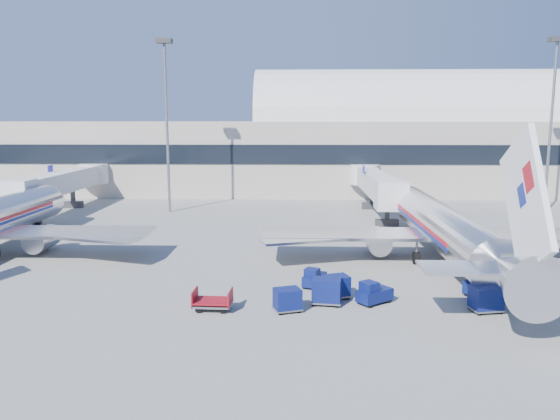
{
  "coord_description": "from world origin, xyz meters",
  "views": [
    {
      "loc": [
        -3.0,
        -42.29,
        12.2
      ],
      "look_at": [
        -4.38,
        6.0,
        4.24
      ],
      "focal_mm": 35.0,
      "sensor_mm": 36.0,
      "label": 1
    }
  ],
  "objects_px": {
    "airliner_main": "(445,229)",
    "jetbridge_near": "(374,183)",
    "mast_west": "(166,100)",
    "cart_open_red": "(213,303)",
    "tug_lead": "(373,293)",
    "barrier_near": "(549,264)",
    "cart_train_a": "(336,286)",
    "cart_solo_near": "(486,298)",
    "jetbridge_mid": "(65,182)",
    "mast_east": "(553,100)",
    "cart_train_b": "(327,291)",
    "tug_left": "(314,278)",
    "cart_train_c": "(287,299)",
    "cart_solo_far": "(544,290)",
    "tug_right": "(482,286)"
  },
  "relations": [
    {
      "from": "airliner_main",
      "to": "mast_west",
      "type": "height_order",
      "value": "mast_west"
    },
    {
      "from": "jetbridge_near",
      "to": "mast_east",
      "type": "relative_size",
      "value": 1.22
    },
    {
      "from": "cart_solo_near",
      "to": "jetbridge_mid",
      "type": "bearing_deg",
      "value": 126.68
    },
    {
      "from": "tug_right",
      "to": "cart_solo_near",
      "type": "height_order",
      "value": "cart_solo_near"
    },
    {
      "from": "jetbridge_near",
      "to": "cart_train_a",
      "type": "height_order",
      "value": "jetbridge_near"
    },
    {
      "from": "tug_left",
      "to": "cart_train_c",
      "type": "height_order",
      "value": "cart_train_c"
    },
    {
      "from": "mast_east",
      "to": "barrier_near",
      "type": "height_order",
      "value": "mast_east"
    },
    {
      "from": "cart_open_red",
      "to": "tug_lead",
      "type": "bearing_deg",
      "value": 11.37
    },
    {
      "from": "jetbridge_near",
      "to": "cart_train_c",
      "type": "relative_size",
      "value": 13.36
    },
    {
      "from": "cart_open_red",
      "to": "jetbridge_near",
      "type": "bearing_deg",
      "value": 70.97
    },
    {
      "from": "airliner_main",
      "to": "jetbridge_mid",
      "type": "bearing_deg",
      "value": 149.36
    },
    {
      "from": "tug_left",
      "to": "cart_train_c",
      "type": "xyz_separation_m",
      "value": [
        -1.88,
        -5.37,
        0.13
      ]
    },
    {
      "from": "tug_right",
      "to": "cart_train_c",
      "type": "distance_m",
      "value": 13.97
    },
    {
      "from": "mast_east",
      "to": "cart_train_c",
      "type": "xyz_separation_m",
      "value": [
        -33.49,
        -38.58,
        -13.98
      ]
    },
    {
      "from": "cart_open_red",
      "to": "airliner_main",
      "type": "bearing_deg",
      "value": 38.25
    },
    {
      "from": "cart_solo_far",
      "to": "cart_open_red",
      "type": "xyz_separation_m",
      "value": [
        -22.25,
        -2.33,
        -0.34
      ]
    },
    {
      "from": "jetbridge_mid",
      "to": "cart_open_red",
      "type": "bearing_deg",
      "value": -56.39
    },
    {
      "from": "jetbridge_mid",
      "to": "tug_left",
      "type": "height_order",
      "value": "jetbridge_mid"
    },
    {
      "from": "cart_train_b",
      "to": "cart_open_red",
      "type": "bearing_deg",
      "value": -161.85
    },
    {
      "from": "jetbridge_mid",
      "to": "cart_open_red",
      "type": "relative_size",
      "value": 10.77
    },
    {
      "from": "mast_west",
      "to": "cart_train_a",
      "type": "xyz_separation_m",
      "value": [
        19.83,
        -35.79,
        -13.94
      ]
    },
    {
      "from": "mast_west",
      "to": "cart_solo_far",
      "type": "relative_size",
      "value": 12.82
    },
    {
      "from": "cart_solo_far",
      "to": "tug_left",
      "type": "bearing_deg",
      "value": 168.4
    },
    {
      "from": "mast_west",
      "to": "cart_train_a",
      "type": "bearing_deg",
      "value": -61.01
    },
    {
      "from": "airliner_main",
      "to": "jetbridge_near",
      "type": "height_order",
      "value": "airliner_main"
    },
    {
      "from": "jetbridge_mid",
      "to": "mast_west",
      "type": "relative_size",
      "value": 1.22
    },
    {
      "from": "tug_right",
      "to": "cart_solo_near",
      "type": "bearing_deg",
      "value": -68.47
    },
    {
      "from": "barrier_near",
      "to": "cart_solo_near",
      "type": "relative_size",
      "value": 1.38
    },
    {
      "from": "cart_train_a",
      "to": "jetbridge_mid",
      "type": "bearing_deg",
      "value": 113.78
    },
    {
      "from": "cart_train_c",
      "to": "cart_open_red",
      "type": "bearing_deg",
      "value": 158.62
    },
    {
      "from": "mast_east",
      "to": "cart_solo_near",
      "type": "relative_size",
      "value": 10.37
    },
    {
      "from": "barrier_near",
      "to": "cart_train_a",
      "type": "xyz_separation_m",
      "value": [
        -18.17,
        -7.79,
        0.4
      ]
    },
    {
      "from": "airliner_main",
      "to": "cart_solo_far",
      "type": "xyz_separation_m",
      "value": [
        3.93,
        -10.59,
        -2.11
      ]
    },
    {
      "from": "barrier_near",
      "to": "tug_lead",
      "type": "height_order",
      "value": "tug_lead"
    },
    {
      "from": "tug_lead",
      "to": "cart_train_b",
      "type": "height_order",
      "value": "cart_train_b"
    },
    {
      "from": "tug_lead",
      "to": "cart_train_a",
      "type": "distance_m",
      "value": 2.68
    },
    {
      "from": "barrier_near",
      "to": "tug_lead",
      "type": "relative_size",
      "value": 1.12
    },
    {
      "from": "mast_west",
      "to": "jetbridge_near",
      "type": "bearing_deg",
      "value": 1.68
    },
    {
      "from": "mast_west",
      "to": "mast_east",
      "type": "xyz_separation_m",
      "value": [
        50.0,
        0.0,
        0.0
      ]
    },
    {
      "from": "mast_west",
      "to": "tug_left",
      "type": "relative_size",
      "value": 8.88
    },
    {
      "from": "tug_left",
      "to": "cart_open_red",
      "type": "height_order",
      "value": "tug_left"
    },
    {
      "from": "jetbridge_near",
      "to": "tug_right",
      "type": "xyz_separation_m",
      "value": [
        2.46,
        -36.0,
        -3.17
      ]
    },
    {
      "from": "cart_solo_near",
      "to": "barrier_near",
      "type": "bearing_deg",
      "value": 38.27
    },
    {
      "from": "jetbridge_mid",
      "to": "cart_solo_far",
      "type": "bearing_deg",
      "value": -37.36
    },
    {
      "from": "mast_east",
      "to": "cart_train_a",
      "type": "height_order",
      "value": "mast_east"
    },
    {
      "from": "tug_right",
      "to": "cart_train_a",
      "type": "xyz_separation_m",
      "value": [
        -10.24,
        -0.6,
        0.1
      ]
    },
    {
      "from": "jetbridge_near",
      "to": "cart_train_b",
      "type": "relative_size",
      "value": 12.68
    },
    {
      "from": "cart_train_b",
      "to": "jetbridge_near",
      "type": "bearing_deg",
      "value": 85.62
    },
    {
      "from": "cart_train_a",
      "to": "cart_train_b",
      "type": "height_order",
      "value": "cart_train_b"
    },
    {
      "from": "cart_solo_far",
      "to": "cart_open_red",
      "type": "distance_m",
      "value": 22.38
    }
  ]
}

